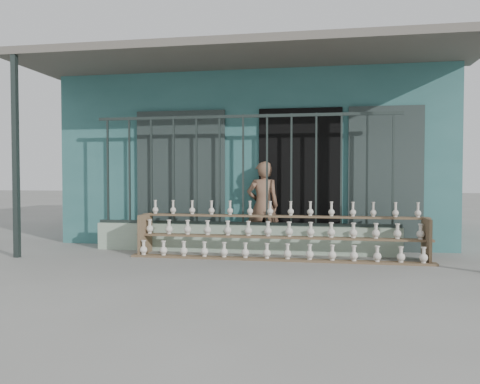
# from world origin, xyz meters

# --- Properties ---
(ground) EXTENTS (60.00, 60.00, 0.00)m
(ground) POSITION_xyz_m (0.00, 0.00, 0.00)
(ground) COLOR slate
(workshop_building) EXTENTS (7.40, 6.60, 3.21)m
(workshop_building) POSITION_xyz_m (0.00, 4.23, 1.62)
(workshop_building) COLOR #2D5F5E
(workshop_building) RESTS_ON ground
(parapet_wall) EXTENTS (5.00, 0.20, 0.45)m
(parapet_wall) POSITION_xyz_m (0.00, 1.30, 0.23)
(parapet_wall) COLOR #93AA92
(parapet_wall) RESTS_ON ground
(security_fence) EXTENTS (5.00, 0.04, 1.80)m
(security_fence) POSITION_xyz_m (-0.00, 1.30, 1.35)
(security_fence) COLOR #283330
(security_fence) RESTS_ON parapet_wall
(shelf_rack) EXTENTS (4.50, 0.68, 0.85)m
(shelf_rack) POSITION_xyz_m (0.62, 0.88, 0.36)
(shelf_rack) COLOR brown
(shelf_rack) RESTS_ON ground
(elderly_woman) EXTENTS (0.62, 0.49, 1.49)m
(elderly_woman) POSITION_xyz_m (0.29, 1.61, 0.75)
(elderly_woman) COLOR brown
(elderly_woman) RESTS_ON ground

